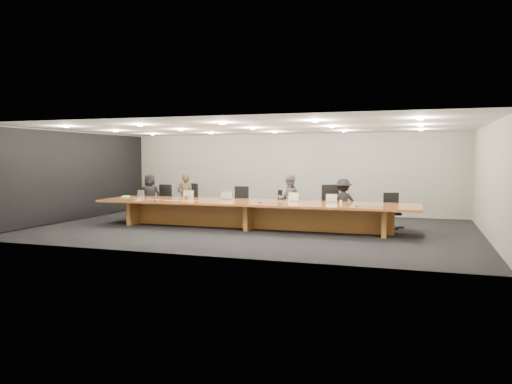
{
  "coord_description": "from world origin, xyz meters",
  "views": [
    {
      "loc": [
        4.45,
        -13.08,
        1.99
      ],
      "look_at": [
        0.0,
        0.3,
        1.0
      ],
      "focal_mm": 35.0,
      "sensor_mm": 36.0,
      "label": 1
    }
  ],
  "objects_px": {
    "chair_mid_right": "(284,207)",
    "laptop_a": "(138,194)",
    "chair_left": "(187,201)",
    "laptop_d": "(291,197)",
    "paper_cup_near": "(290,200)",
    "av_box": "(137,199)",
    "water_bottle": "(190,196)",
    "chair_mid_left": "(239,204)",
    "person_a": "(150,196)",
    "chair_right": "(330,205)",
    "person_d": "(343,203)",
    "person_c": "(289,200)",
    "chair_far_left": "(162,201)",
    "person_b": "(185,197)",
    "conference_table": "(253,210)",
    "paper_cup_far": "(341,202)",
    "laptop_b": "(188,194)",
    "mic_left": "(155,200)",
    "mic_right": "(357,206)",
    "chair_far_right": "(392,210)",
    "laptop_e": "(332,198)",
    "amber_mug": "(186,198)",
    "laptop_c": "(226,196)"
  },
  "relations": [
    {
      "from": "person_c",
      "to": "laptop_d",
      "type": "distance_m",
      "value": 0.88
    },
    {
      "from": "chair_far_right",
      "to": "chair_far_left",
      "type": "bearing_deg",
      "value": 165.28
    },
    {
      "from": "person_a",
      "to": "laptop_b",
      "type": "xyz_separation_m",
      "value": [
        1.7,
        -0.71,
        0.15
      ]
    },
    {
      "from": "laptop_d",
      "to": "water_bottle",
      "type": "xyz_separation_m",
      "value": [
        -3.01,
        -0.2,
        -0.03
      ]
    },
    {
      "from": "person_c",
      "to": "av_box",
      "type": "distance_m",
      "value": 4.48
    },
    {
      "from": "chair_right",
      "to": "person_b",
      "type": "bearing_deg",
      "value": 172.84
    },
    {
      "from": "paper_cup_near",
      "to": "chair_left",
      "type": "bearing_deg",
      "value": 164.65
    },
    {
      "from": "person_a",
      "to": "person_d",
      "type": "bearing_deg",
      "value": 162.9
    },
    {
      "from": "person_a",
      "to": "person_c",
      "type": "bearing_deg",
      "value": 163.23
    },
    {
      "from": "chair_left",
      "to": "laptop_d",
      "type": "xyz_separation_m",
      "value": [
        3.65,
        -0.87,
        0.29
      ]
    },
    {
      "from": "person_a",
      "to": "laptop_c",
      "type": "distance_m",
      "value": 3.12
    },
    {
      "from": "person_a",
      "to": "person_c",
      "type": "relative_size",
      "value": 0.99
    },
    {
      "from": "water_bottle",
      "to": "amber_mug",
      "type": "distance_m",
      "value": 0.23
    },
    {
      "from": "laptop_a",
      "to": "paper_cup_near",
      "type": "relative_size",
      "value": 3.34
    },
    {
      "from": "conference_table",
      "to": "water_bottle",
      "type": "relative_size",
      "value": 46.66
    },
    {
      "from": "laptop_b",
      "to": "laptop_e",
      "type": "relative_size",
      "value": 1.05
    },
    {
      "from": "laptop_d",
      "to": "mic_left",
      "type": "distance_m",
      "value": 3.89
    },
    {
      "from": "chair_left",
      "to": "person_a",
      "type": "xyz_separation_m",
      "value": [
        -1.28,
        -0.1,
        0.14
      ]
    },
    {
      "from": "laptop_a",
      "to": "paper_cup_far",
      "type": "xyz_separation_m",
      "value": [
        6.25,
        -0.01,
        -0.08
      ]
    },
    {
      "from": "person_b",
      "to": "mic_left",
      "type": "bearing_deg",
      "value": 64.32
    },
    {
      "from": "laptop_e",
      "to": "person_b",
      "type": "bearing_deg",
      "value": 161.28
    },
    {
      "from": "chair_left",
      "to": "laptop_d",
      "type": "distance_m",
      "value": 3.76
    },
    {
      "from": "person_b",
      "to": "paper_cup_near",
      "type": "height_order",
      "value": "person_b"
    },
    {
      "from": "person_b",
      "to": "chair_far_left",
      "type": "bearing_deg",
      "value": -31.37
    },
    {
      "from": "water_bottle",
      "to": "chair_mid_left",
      "type": "bearing_deg",
      "value": 46.21
    },
    {
      "from": "chair_far_left",
      "to": "person_c",
      "type": "relative_size",
      "value": 0.76
    },
    {
      "from": "conference_table",
      "to": "amber_mug",
      "type": "xyz_separation_m",
      "value": [
        -2.02,
        -0.06,
        0.29
      ]
    },
    {
      "from": "person_c",
      "to": "water_bottle",
      "type": "xyz_separation_m",
      "value": [
        -2.74,
        -1.02,
        0.11
      ]
    },
    {
      "from": "chair_right",
      "to": "person_d",
      "type": "xyz_separation_m",
      "value": [
        0.39,
        -0.1,
        0.08
      ]
    },
    {
      "from": "laptop_c",
      "to": "chair_right",
      "type": "bearing_deg",
      "value": 4.94
    },
    {
      "from": "chair_mid_left",
      "to": "person_b",
      "type": "xyz_separation_m",
      "value": [
        -1.73,
        -0.17,
        0.18
      ]
    },
    {
      "from": "chair_left",
      "to": "paper_cup_far",
      "type": "height_order",
      "value": "chair_left"
    },
    {
      "from": "person_a",
      "to": "laptop_a",
      "type": "bearing_deg",
      "value": 77.66
    },
    {
      "from": "laptop_b",
      "to": "chair_right",
      "type": "bearing_deg",
      "value": -0.22
    },
    {
      "from": "chair_left",
      "to": "water_bottle",
      "type": "relative_size",
      "value": 6.1
    },
    {
      "from": "paper_cup_far",
      "to": "mic_left",
      "type": "xyz_separation_m",
      "value": [
        -5.17,
        -0.84,
        -0.03
      ]
    },
    {
      "from": "chair_right",
      "to": "laptop_d",
      "type": "relative_size",
      "value": 3.69
    },
    {
      "from": "person_c",
      "to": "person_d",
      "type": "height_order",
      "value": "person_c"
    },
    {
      "from": "laptop_b",
      "to": "mic_right",
      "type": "distance_m",
      "value": 5.2
    },
    {
      "from": "paper_cup_near",
      "to": "av_box",
      "type": "xyz_separation_m",
      "value": [
        -4.44,
        -0.65,
        -0.03
      ]
    },
    {
      "from": "person_d",
      "to": "chair_left",
      "type": "bearing_deg",
      "value": -14.46
    },
    {
      "from": "chair_far_left",
      "to": "person_d",
      "type": "bearing_deg",
      "value": 5.63
    },
    {
      "from": "person_a",
      "to": "laptop_b",
      "type": "bearing_deg",
      "value": 139.9
    },
    {
      "from": "chair_mid_right",
      "to": "laptop_a",
      "type": "bearing_deg",
      "value": -179.53
    },
    {
      "from": "person_b",
      "to": "water_bottle",
      "type": "xyz_separation_m",
      "value": [
        0.64,
        -0.97,
        0.11
      ]
    },
    {
      "from": "chair_far_left",
      "to": "person_b",
      "type": "distance_m",
      "value": 0.97
    },
    {
      "from": "chair_mid_right",
      "to": "laptop_d",
      "type": "xyz_separation_m",
      "value": [
        0.43,
        -0.86,
        0.37
      ]
    },
    {
      "from": "person_b",
      "to": "person_d",
      "type": "height_order",
      "value": "person_b"
    },
    {
      "from": "laptop_b",
      "to": "av_box",
      "type": "height_order",
      "value": "laptop_b"
    },
    {
      "from": "conference_table",
      "to": "chair_mid_left",
      "type": "relative_size",
      "value": 8.15
    }
  ]
}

